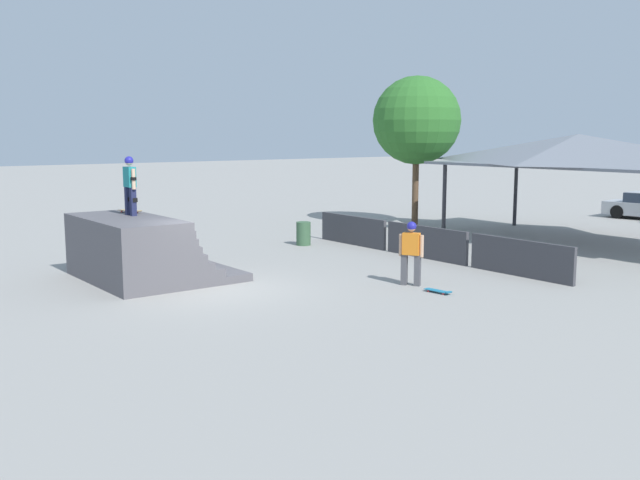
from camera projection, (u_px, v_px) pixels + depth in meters
ground_plane at (214, 289)px, 18.53m from camera, size 160.00×160.00×0.00m
quarter_pipe_ramp at (138, 252)px, 19.67m from camera, size 4.25×3.70×1.75m
skater_on_deck at (130, 182)px, 19.76m from camera, size 0.69×0.24×1.64m
skateboard_on_deck at (130, 211)px, 20.56m from camera, size 0.85×0.45×0.09m
bystander_walking at (411, 248)px, 18.88m from camera, size 0.63×0.44×1.72m
skateboard_on_ground at (439, 291)px, 18.07m from camera, size 0.78×0.29×0.09m
barrier_fence at (426, 242)px, 23.08m from camera, size 10.91×0.12×1.05m
pavilion_shelter at (578, 151)px, 26.19m from camera, size 10.43×5.35×4.01m
tree_far_back at (417, 121)px, 30.83m from camera, size 3.81×3.81×6.50m
trash_bin at (303, 234)px, 25.86m from camera, size 0.52×0.52×0.85m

